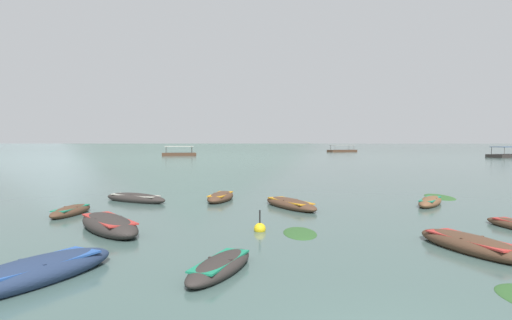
{
  "coord_description": "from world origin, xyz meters",
  "views": [
    {
      "loc": [
        -2.9,
        -5.69,
        3.33
      ],
      "look_at": [
        3.95,
        57.99,
        0.63
      ],
      "focal_mm": 29.93,
      "sensor_mm": 36.0,
      "label": 1
    }
  ],
  "objects_px": {
    "rowboat_3": "(472,245)",
    "ferry_1": "(179,154)",
    "rowboat_8": "(430,202)",
    "rowboat_11": "(221,197)",
    "ferry_2": "(342,151)",
    "rowboat_4": "(290,204)",
    "rowboat_9": "(71,211)",
    "rowboat_0": "(220,266)",
    "rowboat_6": "(135,198)",
    "rowboat_2": "(32,273)",
    "mooring_buoy": "(260,229)",
    "rowboat_1": "(109,225)",
    "ferry_0": "(511,155)"
  },
  "relations": [
    {
      "from": "rowboat_3",
      "to": "ferry_1",
      "type": "xyz_separation_m",
      "value": [
        -15.52,
        93.21,
        0.26
      ]
    },
    {
      "from": "rowboat_8",
      "to": "ferry_1",
      "type": "distance_m",
      "value": 86.17
    },
    {
      "from": "rowboat_11",
      "to": "ferry_2",
      "type": "xyz_separation_m",
      "value": [
        43.71,
        115.59,
        0.26
      ]
    },
    {
      "from": "rowboat_4",
      "to": "rowboat_9",
      "type": "xyz_separation_m",
      "value": [
        -10.41,
        -1.0,
        -0.02
      ]
    },
    {
      "from": "rowboat_0",
      "to": "rowboat_6",
      "type": "distance_m",
      "value": 14.15
    },
    {
      "from": "rowboat_0",
      "to": "rowboat_9",
      "type": "distance_m",
      "value": 11.53
    },
    {
      "from": "rowboat_2",
      "to": "rowboat_8",
      "type": "height_order",
      "value": "rowboat_2"
    },
    {
      "from": "rowboat_9",
      "to": "rowboat_11",
      "type": "height_order",
      "value": "rowboat_11"
    },
    {
      "from": "rowboat_6",
      "to": "rowboat_8",
      "type": "xyz_separation_m",
      "value": [
        15.74,
        -2.93,
        -0.02
      ]
    },
    {
      "from": "mooring_buoy",
      "to": "rowboat_2",
      "type": "bearing_deg",
      "value": -139.51
    },
    {
      "from": "rowboat_4",
      "to": "ferry_1",
      "type": "xyz_separation_m",
      "value": [
        -11.61,
        84.1,
        0.26
      ]
    },
    {
      "from": "rowboat_0",
      "to": "rowboat_2",
      "type": "bearing_deg",
      "value": -176.3
    },
    {
      "from": "rowboat_3",
      "to": "mooring_buoy",
      "type": "height_order",
      "value": "mooring_buoy"
    },
    {
      "from": "rowboat_1",
      "to": "ferry_2",
      "type": "bearing_deg",
      "value": 68.74
    },
    {
      "from": "rowboat_1",
      "to": "rowboat_2",
      "type": "bearing_deg",
      "value": -94.21
    },
    {
      "from": "rowboat_0",
      "to": "rowboat_9",
      "type": "height_order",
      "value": "rowboat_9"
    },
    {
      "from": "rowboat_6",
      "to": "rowboat_9",
      "type": "bearing_deg",
      "value": -118.9
    },
    {
      "from": "rowboat_11",
      "to": "mooring_buoy",
      "type": "relative_size",
      "value": 4.02
    },
    {
      "from": "ferry_0",
      "to": "mooring_buoy",
      "type": "xyz_separation_m",
      "value": [
        -62.9,
        -69.94,
        -0.35
      ]
    },
    {
      "from": "rowboat_11",
      "to": "rowboat_1",
      "type": "bearing_deg",
      "value": -118.74
    },
    {
      "from": "rowboat_11",
      "to": "rowboat_6",
      "type": "bearing_deg",
      "value": -179.52
    },
    {
      "from": "ferry_0",
      "to": "mooring_buoy",
      "type": "relative_size",
      "value": 12.13
    },
    {
      "from": "rowboat_6",
      "to": "ferry_2",
      "type": "bearing_deg",
      "value": 67.26
    },
    {
      "from": "rowboat_0",
      "to": "rowboat_11",
      "type": "bearing_deg",
      "value": 88.55
    },
    {
      "from": "rowboat_11",
      "to": "ferry_2",
      "type": "relative_size",
      "value": 0.35
    },
    {
      "from": "rowboat_8",
      "to": "ferry_0",
      "type": "height_order",
      "value": "ferry_0"
    },
    {
      "from": "rowboat_3",
      "to": "rowboat_4",
      "type": "height_order",
      "value": "rowboat_3"
    },
    {
      "from": "rowboat_0",
      "to": "mooring_buoy",
      "type": "distance_m",
      "value": 5.13
    },
    {
      "from": "rowboat_6",
      "to": "ferry_0",
      "type": "bearing_deg",
      "value": 41.69
    },
    {
      "from": "rowboat_0",
      "to": "rowboat_6",
      "type": "xyz_separation_m",
      "value": [
        -4.4,
        13.45,
        0.03
      ]
    },
    {
      "from": "rowboat_2",
      "to": "rowboat_9",
      "type": "xyz_separation_m",
      "value": [
        -2.16,
        9.73,
        -0.06
      ]
    },
    {
      "from": "rowboat_1",
      "to": "rowboat_4",
      "type": "height_order",
      "value": "rowboat_1"
    },
    {
      "from": "rowboat_4",
      "to": "ferry_1",
      "type": "height_order",
      "value": "ferry_1"
    },
    {
      "from": "rowboat_6",
      "to": "rowboat_4",
      "type": "bearing_deg",
      "value": -20.19
    },
    {
      "from": "rowboat_9",
      "to": "ferry_0",
      "type": "distance_m",
      "value": 96.59
    },
    {
      "from": "rowboat_1",
      "to": "rowboat_4",
      "type": "distance_m",
      "value": 9.24
    },
    {
      "from": "rowboat_11",
      "to": "rowboat_2",
      "type": "bearing_deg",
      "value": -109.2
    },
    {
      "from": "rowboat_1",
      "to": "ferry_1",
      "type": "height_order",
      "value": "ferry_1"
    },
    {
      "from": "rowboat_0",
      "to": "ferry_2",
      "type": "xyz_separation_m",
      "value": [
        44.05,
        129.08,
        0.29
      ]
    },
    {
      "from": "rowboat_4",
      "to": "rowboat_8",
      "type": "xyz_separation_m",
      "value": [
        7.54,
        0.09,
        -0.01
      ]
    },
    {
      "from": "rowboat_1",
      "to": "rowboat_0",
      "type": "bearing_deg",
      "value": -53.89
    },
    {
      "from": "rowboat_6",
      "to": "rowboat_8",
      "type": "distance_m",
      "value": 16.01
    },
    {
      "from": "rowboat_1",
      "to": "rowboat_6",
      "type": "bearing_deg",
      "value": 92.71
    },
    {
      "from": "rowboat_3",
      "to": "rowboat_2",
      "type": "bearing_deg",
      "value": -172.45
    },
    {
      "from": "rowboat_0",
      "to": "ferry_2",
      "type": "distance_m",
      "value": 136.39
    },
    {
      "from": "rowboat_1",
      "to": "rowboat_3",
      "type": "relative_size",
      "value": 1.07
    },
    {
      "from": "rowboat_2",
      "to": "rowboat_3",
      "type": "distance_m",
      "value": 12.27
    },
    {
      "from": "rowboat_8",
      "to": "rowboat_9",
      "type": "relative_size",
      "value": 1.06
    },
    {
      "from": "rowboat_3",
      "to": "rowboat_9",
      "type": "relative_size",
      "value": 1.36
    },
    {
      "from": "ferry_0",
      "to": "mooring_buoy",
      "type": "height_order",
      "value": "ferry_0"
    }
  ]
}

